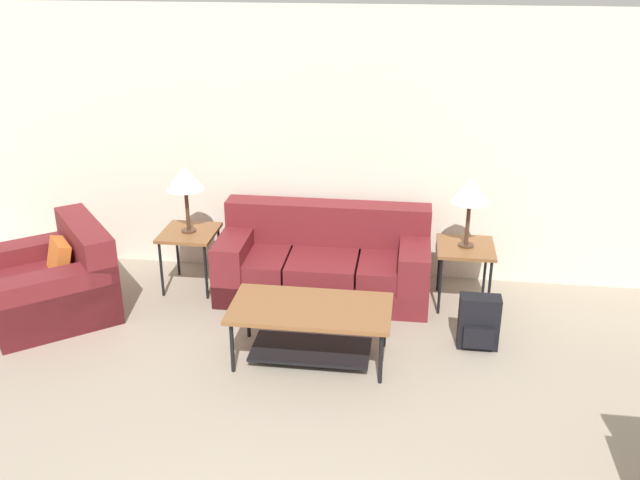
% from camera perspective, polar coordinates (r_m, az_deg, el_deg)
% --- Properties ---
extents(wall_back, '(8.80, 0.06, 2.60)m').
position_cam_1_polar(wall_back, '(6.86, 1.96, 7.47)').
color(wall_back, silver).
rests_on(wall_back, ground_plane).
extents(couch, '(1.96, 0.87, 0.82)m').
position_cam_1_polar(couch, '(6.73, 0.36, -1.93)').
color(couch, maroon).
rests_on(couch, ground_plane).
extents(armchair, '(1.47, 1.48, 0.80)m').
position_cam_1_polar(armchair, '(6.81, -20.56, -3.27)').
color(armchair, maroon).
rests_on(armchair, ground_plane).
extents(coffee_table, '(1.27, 0.66, 0.47)m').
position_cam_1_polar(coffee_table, '(5.65, -0.75, -6.44)').
color(coffee_table, brown).
rests_on(coffee_table, ground_plane).
extents(side_table_left, '(0.51, 0.55, 0.58)m').
position_cam_1_polar(side_table_left, '(6.88, -10.41, 0.24)').
color(side_table_left, brown).
rests_on(side_table_left, ground_plane).
extents(side_table_right, '(0.51, 0.55, 0.58)m').
position_cam_1_polar(side_table_right, '(6.57, 11.55, -0.93)').
color(side_table_right, brown).
rests_on(side_table_right, ground_plane).
extents(table_lamp_left, '(0.35, 0.35, 0.64)m').
position_cam_1_polar(table_lamp_left, '(6.68, -10.76, 4.82)').
color(table_lamp_left, '#472D1E').
rests_on(table_lamp_left, side_table_left).
extents(table_lamp_right, '(0.35, 0.35, 0.64)m').
position_cam_1_polar(table_lamp_right, '(6.37, 11.95, 3.83)').
color(table_lamp_right, '#472D1E').
rests_on(table_lamp_right, side_table_right).
extents(backpack, '(0.33, 0.24, 0.46)m').
position_cam_1_polar(backpack, '(6.02, 12.59, -6.49)').
color(backpack, black).
rests_on(backpack, ground_plane).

